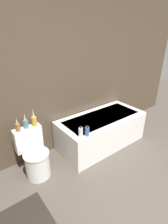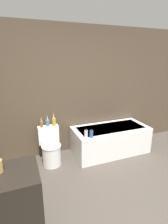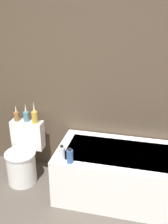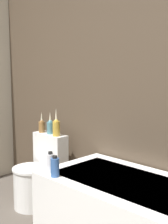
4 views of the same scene
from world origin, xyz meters
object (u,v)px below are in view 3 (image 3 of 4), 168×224
(shampoo_bottle_tall, at_px, (62,153))
(toilet, at_px, (23,157))
(vase_bronze, at_px, (35,116))
(shampoo_bottle_short, at_px, (70,156))
(vase_gold, at_px, (16,115))
(bathtub, at_px, (129,175))
(vase_silver, at_px, (26,115))

(shampoo_bottle_tall, bearing_deg, toilet, 152.56)
(vase_bronze, distance_m, shampoo_bottle_tall, 0.69)
(vase_bronze, distance_m, shampoo_bottle_short, 0.78)
(vase_bronze, bearing_deg, vase_gold, 178.95)
(vase_bronze, relative_size, shampoo_bottle_tall, 1.64)
(bathtub, height_order, shampoo_bottle_tall, shampoo_bottle_tall)
(vase_gold, xyz_separation_m, shampoo_bottle_tall, (0.72, -0.47, -0.13))
(vase_bronze, bearing_deg, shampoo_bottle_short, -40.95)
(vase_gold, bearing_deg, shampoo_bottle_tall, -33.17)
(shampoo_bottle_tall, distance_m, shampoo_bottle_short, 0.10)
(bathtub, relative_size, vase_bronze, 5.77)
(vase_gold, height_order, vase_bronze, vase_bronze)
(bathtub, xyz_separation_m, vase_bronze, (-1.16, 0.19, 0.51))
(vase_gold, bearing_deg, bathtub, -7.75)
(bathtub, distance_m, shampoo_bottle_tall, 0.81)
(bathtub, distance_m, shampoo_bottle_short, 0.75)
(vase_silver, bearing_deg, toilet, -90.00)
(vase_gold, distance_m, vase_bronze, 0.24)
(toilet, bearing_deg, shampoo_bottle_short, -26.40)
(toilet, xyz_separation_m, shampoo_bottle_short, (0.70, -0.35, 0.34))
(vase_gold, relative_size, shampoo_bottle_tall, 1.25)
(toilet, distance_m, vase_gold, 0.52)
(bathtub, bearing_deg, vase_gold, 172.25)
(shampoo_bottle_short, bearing_deg, vase_silver, 143.15)
(bathtub, xyz_separation_m, vase_silver, (-1.28, 0.21, 0.49))
(toilet, bearing_deg, shampoo_bottle_tall, -27.44)
(bathtub, height_order, toilet, toilet)
(bathtub, xyz_separation_m, shampoo_bottle_tall, (-0.68, -0.28, 0.35))
(vase_gold, bearing_deg, vase_silver, 8.07)
(bathtub, distance_m, toilet, 1.28)
(vase_bronze, height_order, shampoo_bottle_tall, vase_bronze)
(shampoo_bottle_short, bearing_deg, shampoo_bottle_tall, 160.91)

